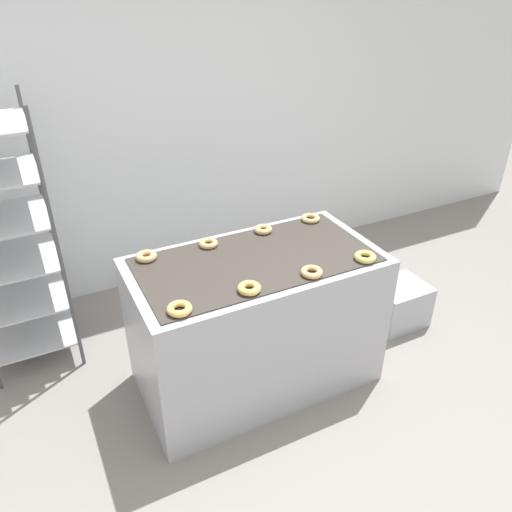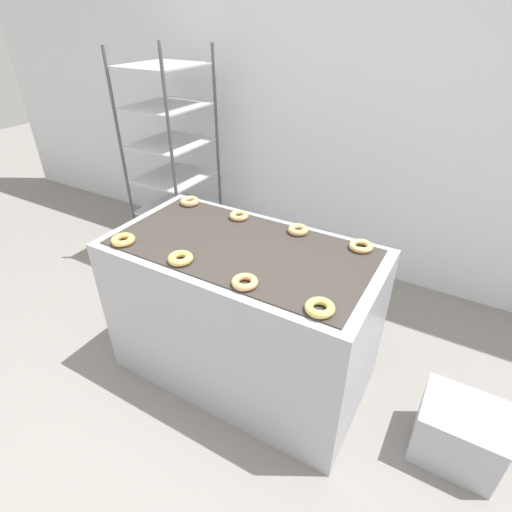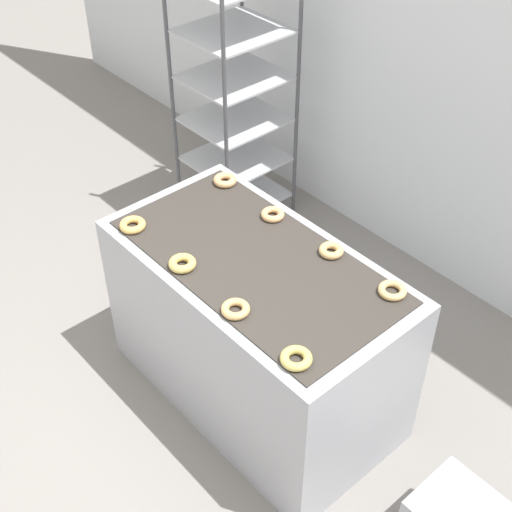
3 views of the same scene
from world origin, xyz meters
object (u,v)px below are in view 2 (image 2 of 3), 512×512
at_px(donut_near_midleft, 180,258).
at_px(donut_far_left, 190,201).
at_px(donut_far_right, 361,246).
at_px(donut_far_midright, 298,230).
at_px(baking_rack_cart, 172,160).
at_px(donut_near_midright, 245,282).
at_px(fryer_machine, 243,313).
at_px(glaze_bin, 458,432).
at_px(donut_near_left, 123,240).
at_px(donut_near_right, 320,308).
at_px(donut_far_midleft, 239,216).

bearing_deg(donut_near_midleft, donut_far_left, 124.33).
bearing_deg(donut_far_right, donut_far_midright, -179.28).
bearing_deg(baking_rack_cart, donut_near_midright, -39.99).
xyz_separation_m(fryer_machine, glaze_bin, (1.21, 0.05, -0.29)).
bearing_deg(donut_far_midright, donut_near_left, -143.05).
relative_size(fryer_machine, donut_far_left, 12.08).
bearing_deg(donut_far_right, donut_near_left, -152.74).
bearing_deg(donut_far_left, donut_far_right, 0.17).
bearing_deg(fryer_machine, glaze_bin, 2.45).
relative_size(donut_near_left, donut_far_right, 1.02).
height_order(fryer_machine, baking_rack_cart, baking_rack_cart).
bearing_deg(donut_near_right, donut_far_midleft, 143.13).
bearing_deg(donut_near_midright, donut_near_right, -0.03).
distance_m(donut_far_left, donut_far_midright, 0.74).
relative_size(baking_rack_cart, donut_far_midleft, 15.31).
bearing_deg(donut_far_right, donut_near_right, -89.20).
xyz_separation_m(donut_near_right, donut_far_midleft, (-0.73, 0.55, -0.00)).
bearing_deg(fryer_machine, donut_near_left, -153.14).
height_order(fryer_machine, donut_near_midright, donut_near_midright).
xyz_separation_m(donut_near_midleft, donut_far_midleft, (-0.01, 0.54, -0.00)).
xyz_separation_m(donut_near_left, donut_near_midright, (0.74, -0.00, -0.00)).
relative_size(donut_near_left, donut_far_midleft, 1.09).
relative_size(donut_far_left, donut_far_midleft, 1.06).
distance_m(donut_near_right, donut_far_midright, 0.66).
distance_m(donut_near_left, donut_near_midright, 0.74).
distance_m(baking_rack_cart, donut_far_midleft, 1.25).
height_order(baking_rack_cart, glaze_bin, baking_rack_cart).
relative_size(donut_near_right, donut_far_left, 1.04).
distance_m(baking_rack_cart, donut_far_right, 1.89).
bearing_deg(donut_near_left, donut_far_left, 90.16).
bearing_deg(donut_near_midright, baking_rack_cart, 140.01).
xyz_separation_m(donut_near_midleft, donut_far_midright, (0.37, 0.55, -0.00)).
xyz_separation_m(glaze_bin, donut_far_right, (-0.67, 0.23, 0.75)).
bearing_deg(donut_near_right, baking_rack_cart, 146.08).
bearing_deg(donut_near_left, baking_rack_cart, 119.86).
bearing_deg(donut_near_midleft, donut_near_right, -0.70).
xyz_separation_m(donut_near_midright, donut_near_right, (0.35, -0.00, 0.00)).
height_order(donut_near_right, donut_far_left, donut_far_left).
distance_m(donut_near_midright, donut_far_right, 0.66).
height_order(glaze_bin, donut_far_right, donut_far_right).
xyz_separation_m(donut_near_midright, donut_far_midleft, (-0.37, 0.55, -0.00)).
xyz_separation_m(fryer_machine, donut_near_midleft, (-0.18, -0.27, 0.47)).
relative_size(baking_rack_cart, donut_far_left, 14.45).
distance_m(glaze_bin, donut_far_midright, 1.29).
bearing_deg(glaze_bin, donut_near_midleft, -166.83).
relative_size(donut_near_midleft, donut_far_midright, 1.09).
relative_size(fryer_machine, donut_near_midleft, 11.82).
bearing_deg(donut_near_midleft, donut_far_right, 37.80).
bearing_deg(donut_far_midright, donut_near_midleft, -123.62).
distance_m(fryer_machine, glaze_bin, 1.24).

